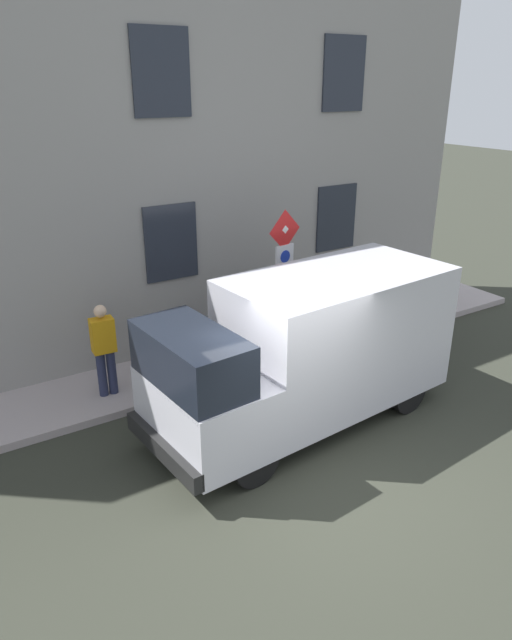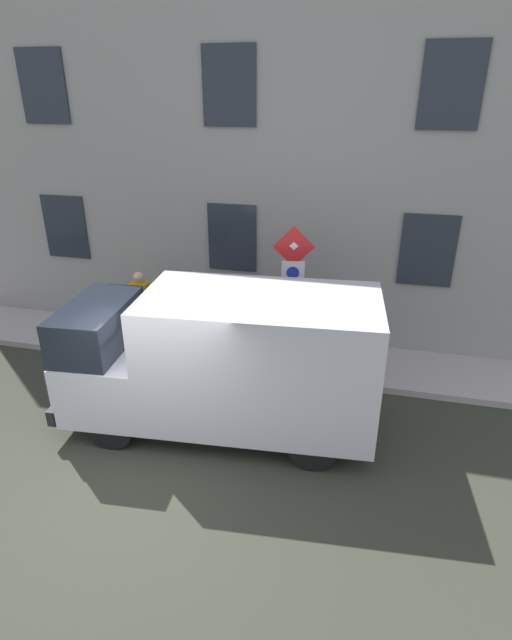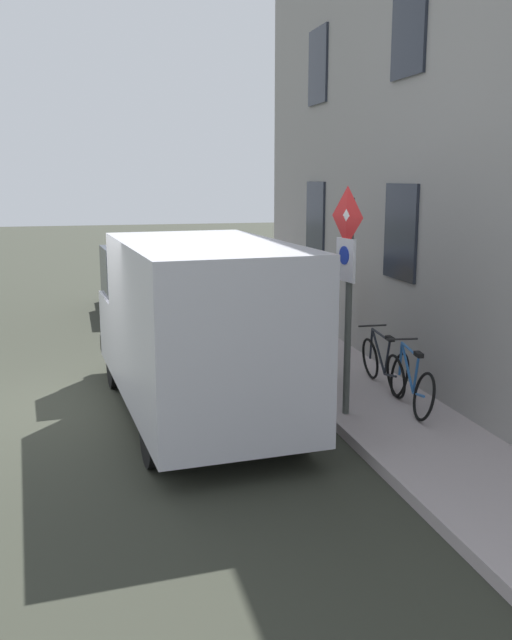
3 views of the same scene
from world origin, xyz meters
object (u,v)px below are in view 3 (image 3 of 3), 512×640
at_px(litter_bin, 314,351).
at_px(bicycle_blue, 411,382).
at_px(parked_hatchback, 149,282).
at_px(bicycle_black, 382,364).
at_px(pedestrian, 300,302).
at_px(sign_post_stacked, 347,269).
at_px(delivery_van, 194,323).

bearing_deg(litter_bin, bicycle_blue, -63.21).
height_order(parked_hatchback, bicycle_black, parked_hatchback).
bearing_deg(pedestrian, litter_bin, -97.24).
bearing_deg(sign_post_stacked, litter_bin, 85.40).
distance_m(sign_post_stacked, litter_bin, 2.30).
distance_m(parked_hatchback, bicycle_black, 8.38).
relative_size(sign_post_stacked, bicycle_blue, 1.71).
bearing_deg(delivery_van, pedestrian, -46.17).
xyz_separation_m(sign_post_stacked, bicycle_blue, (1.00, 0.01, -1.61)).
xyz_separation_m(bicycle_blue, litter_bin, (-0.86, 1.70, 0.08)).
xyz_separation_m(delivery_van, pedestrian, (2.38, 2.68, -0.26)).
height_order(bicycle_blue, litter_bin, litter_bin).
relative_size(sign_post_stacked, bicycle_black, 1.71).
relative_size(bicycle_blue, pedestrian, 1.00).
xyz_separation_m(sign_post_stacked, pedestrian, (0.47, 3.48, -1.05)).
bearing_deg(litter_bin, delivery_van, -156.08).
distance_m(sign_post_stacked, pedestrian, 3.66).
distance_m(delivery_van, parked_hatchback, 8.11).
height_order(delivery_van, bicycle_black, delivery_van).
height_order(pedestrian, litter_bin, pedestrian).
distance_m(delivery_van, bicycle_blue, 3.12).
height_order(delivery_van, litter_bin, delivery_van).
bearing_deg(bicycle_blue, delivery_van, 82.38).
height_order(bicycle_blue, bicycle_black, same).
relative_size(delivery_van, parked_hatchback, 1.36).
bearing_deg(bicycle_black, sign_post_stacked, 136.97).
bearing_deg(bicycle_blue, pedestrian, 16.24).
bearing_deg(parked_hatchback, sign_post_stacked, -169.55).
relative_size(delivery_van, pedestrian, 3.18).
relative_size(sign_post_stacked, parked_hatchback, 0.73).
height_order(delivery_van, pedestrian, delivery_van).
bearing_deg(litter_bin, pedestrian, 79.31).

